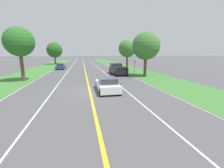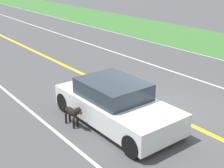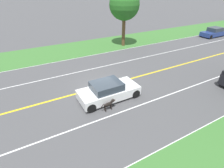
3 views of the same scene
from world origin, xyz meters
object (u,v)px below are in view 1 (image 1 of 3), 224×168
pickup_truck (118,69)px  street_sign (134,66)px  ego_car (107,85)px  roadside_tree_left_far (54,50)px  roadside_tree_right_near (146,46)px  dog (121,87)px  oncoming_car (61,66)px  roadside_tree_right_far (127,49)px  roadside_tree_left_near (19,42)px

pickup_truck → street_sign: bearing=-39.4°
ego_car → roadside_tree_left_far: size_ratio=0.60×
roadside_tree_left_far → ego_car: bearing=-74.4°
roadside_tree_right_near → dog: bearing=-125.4°
oncoming_car → roadside_tree_right_far: 16.03m
oncoming_car → pickup_truck: bearing=134.8°
dog → roadside_tree_left_far: 42.08m
pickup_truck → oncoming_car: bearing=134.8°
roadside_tree_right_far → street_sign: (-2.03, -10.78, -3.08)m
ego_car → roadside_tree_right_far: roadside_tree_right_far is taller
roadside_tree_right_far → roadside_tree_left_far: bearing=135.0°
ego_car → roadside_tree_right_far: (8.17, 20.32, 4.06)m
dog → pickup_truck: pickup_truck is taller
ego_car → pickup_truck: pickup_truck is taller
pickup_truck → street_sign: street_sign is taller
oncoming_car → street_sign: street_sign is taller
roadside_tree_left_near → street_sign: size_ratio=2.70×
dog → roadside_tree_left_far: size_ratio=0.15×
roadside_tree_right_far → roadside_tree_left_far: size_ratio=0.94×
ego_car → roadside_tree_left_near: 13.29m
roadside_tree_right_near → roadside_tree_right_far: 12.00m
oncoming_car → roadside_tree_right_near: (14.69, -14.17, 4.09)m
roadside_tree_right_near → roadside_tree_left_far: roadside_tree_left_far is taller
ego_car → roadside_tree_left_near: roadside_tree_left_near is taller
pickup_truck → oncoming_car: (-10.95, 11.02, -0.30)m
oncoming_car → roadside_tree_left_near: bearing=79.2°
ego_car → oncoming_car: (-7.18, 22.51, 0.00)m
roadside_tree_left_far → oncoming_car: bearing=-77.2°
roadside_tree_left_far → dog: bearing=-73.0°
dog → roadside_tree_right_far: size_ratio=0.16×
street_sign → roadside_tree_left_near: bearing=-173.0°
street_sign → roadside_tree_right_far: bearing=79.3°
pickup_truck → roadside_tree_right_far: size_ratio=0.82×
roadside_tree_right_near → street_sign: size_ratio=2.70×
ego_car → oncoming_car: 23.62m
roadside_tree_left_near → roadside_tree_left_far: roadside_tree_left_far is taller
roadside_tree_right_near → roadside_tree_left_near: (-17.54, -0.79, 0.29)m
roadside_tree_right_far → roadside_tree_left_near: roadside_tree_left_near is taller
roadside_tree_left_near → street_sign: (16.17, 1.99, -3.40)m
oncoming_car → roadside_tree_right_near: size_ratio=0.64×
oncoming_car → roadside_tree_right_near: bearing=136.0°
dog → ego_car: bearing=152.2°
pickup_truck → roadside_tree_right_far: roadside_tree_right_far is taller
ego_car → street_sign: street_sign is taller
ego_car → roadside_tree_right_near: size_ratio=0.62×
roadside_tree_left_near → roadside_tree_left_far: bearing=91.8°
roadside_tree_right_far → dog: bearing=-108.5°
roadside_tree_left_near → roadside_tree_left_far: size_ratio=0.96×
dog → oncoming_car: (-8.37, 23.08, 0.16)m
roadside_tree_right_far → roadside_tree_left_near: (-18.20, -12.76, 0.32)m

